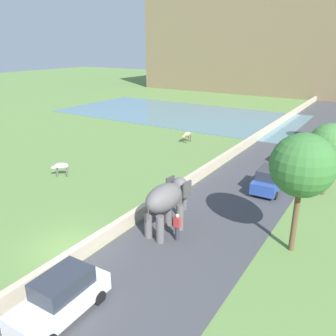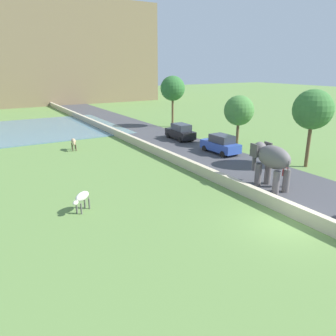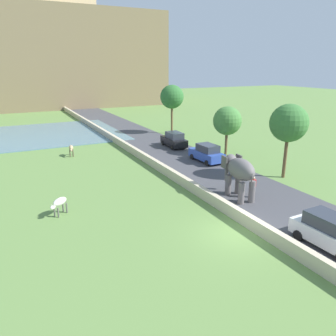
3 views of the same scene
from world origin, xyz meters
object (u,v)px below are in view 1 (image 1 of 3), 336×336
at_px(car_white, 61,297).
at_px(cow_white, 61,167).
at_px(car_blue, 270,180).
at_px(cow_tan, 187,135).
at_px(car_black, 293,155).
at_px(person_beside_elephant, 177,227).
at_px(elephant, 167,200).

bearing_deg(car_white, cow_white, 138.77).
bearing_deg(cow_white, car_blue, 21.89).
bearing_deg(cow_tan, car_black, -6.84).
relative_size(person_beside_elephant, car_black, 0.40).
height_order(elephant, cow_tan, elephant).
relative_size(car_black, car_white, 1.01).
xyz_separation_m(person_beside_elephant, car_black, (2.16, 16.27, 0.03)).
height_order(car_black, car_white, same).
bearing_deg(car_blue, car_black, 90.03).
bearing_deg(car_white, car_blue, 79.16).
xyz_separation_m(car_white, cow_tan, (-8.35, 24.77, -0.06)).
relative_size(car_white, cow_tan, 2.84).
relative_size(car_blue, car_white, 1.00).
relative_size(elephant, car_white, 0.88).
relative_size(car_black, car_blue, 1.00).
bearing_deg(cow_tan, person_beside_elephant, -62.12).
height_order(elephant, car_black, elephant).
distance_m(car_white, cow_white, 15.81).
height_order(car_blue, car_white, same).
xyz_separation_m(car_blue, car_white, (-3.15, -16.46, 0.00)).
xyz_separation_m(car_black, cow_white, (-15.04, -12.97, -0.06)).
distance_m(person_beside_elephant, car_white, 7.18).
bearing_deg(person_beside_elephant, cow_tan, 117.88).
distance_m(elephant, car_white, 7.68).
xyz_separation_m(elephant, car_blue, (3.13, 8.87, -1.14)).
bearing_deg(cow_white, car_black, 40.77).
xyz_separation_m(person_beside_elephant, car_blue, (2.17, 9.35, 0.03)).
bearing_deg(car_black, car_blue, -89.97).
distance_m(cow_tan, cow_white, 14.78).
xyz_separation_m(elephant, cow_white, (-11.91, 2.83, -1.20)).
distance_m(car_black, cow_white, 19.86).
bearing_deg(car_black, cow_white, -139.23).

